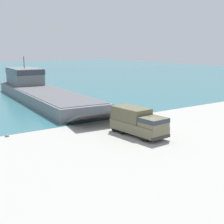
% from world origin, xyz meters
% --- Properties ---
extents(ground_plane, '(240.00, 240.00, 0.00)m').
position_xyz_m(ground_plane, '(0.00, 0.00, 0.00)').
color(ground_plane, '#A8A59E').
extents(landing_craft, '(10.64, 40.42, 7.57)m').
position_xyz_m(landing_craft, '(-0.84, 28.82, 1.81)').
color(landing_craft, slate).
rests_on(landing_craft, ground_plane).
extents(military_truck, '(2.89, 7.03, 2.93)m').
position_xyz_m(military_truck, '(-1.67, -1.56, 1.52)').
color(military_truck, '#6B664C').
rests_on(military_truck, ground_plane).
extents(soldier_on_ramp, '(0.40, 0.50, 1.73)m').
position_xyz_m(soldier_on_ramp, '(1.71, -1.74, 1.00)').
color(soldier_on_ramp, '#566042').
rests_on(soldier_on_ramp, ground_plane).
extents(mooring_bollard, '(0.27, 0.27, 0.83)m').
position_xyz_m(mooring_bollard, '(2.62, 4.86, 0.45)').
color(mooring_bollard, '#333338').
rests_on(mooring_bollard, ground_plane).
extents(shoreline_rock_a, '(1.06, 1.06, 1.06)m').
position_xyz_m(shoreline_rock_a, '(5.06, 6.36, 0.00)').
color(shoreline_rock_a, '#66605B').
rests_on(shoreline_rock_a, ground_plane).
extents(shoreline_rock_b, '(1.25, 1.25, 1.25)m').
position_xyz_m(shoreline_rock_b, '(7.06, 7.29, 0.00)').
color(shoreline_rock_b, gray).
rests_on(shoreline_rock_b, ground_plane).
extents(shoreline_rock_c, '(0.50, 0.50, 0.50)m').
position_xyz_m(shoreline_rock_c, '(-13.52, 6.05, 0.00)').
color(shoreline_rock_c, gray).
rests_on(shoreline_rock_c, ground_plane).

